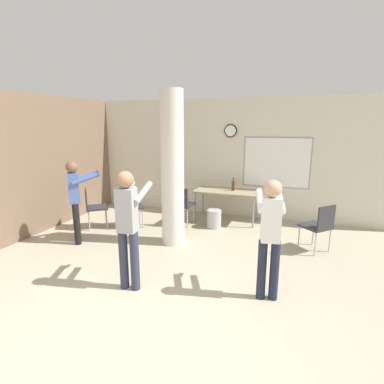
{
  "coord_description": "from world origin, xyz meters",
  "views": [
    {
      "loc": [
        1.48,
        -2.05,
        2.21
      ],
      "look_at": [
        -0.07,
        2.35,
        1.15
      ],
      "focal_mm": 28.0,
      "sensor_mm": 36.0,
      "label": 1
    }
  ],
  "objects_px": {
    "chair_table_left": "(182,203)",
    "person_playing_side": "(270,230)",
    "chair_near_pillar": "(129,204)",
    "folding_table": "(227,193)",
    "chair_mid_room": "(319,224)",
    "person_watching_back": "(76,196)",
    "chair_by_left_wall": "(93,205)",
    "person_playing_front": "(128,221)",
    "bottle_on_table": "(233,186)"
  },
  "relations": [
    {
      "from": "bottle_on_table",
      "to": "person_playing_front",
      "type": "height_order",
      "value": "person_playing_front"
    },
    {
      "from": "chair_table_left",
      "to": "person_playing_front",
      "type": "height_order",
      "value": "person_playing_front"
    },
    {
      "from": "chair_by_left_wall",
      "to": "chair_table_left",
      "type": "relative_size",
      "value": 1.0
    },
    {
      "from": "folding_table",
      "to": "chair_mid_room",
      "type": "distance_m",
      "value": 2.24
    },
    {
      "from": "bottle_on_table",
      "to": "person_watching_back",
      "type": "height_order",
      "value": "person_watching_back"
    },
    {
      "from": "person_playing_side",
      "to": "person_playing_front",
      "type": "bearing_deg",
      "value": -168.34
    },
    {
      "from": "chair_mid_room",
      "to": "chair_near_pillar",
      "type": "height_order",
      "value": "same"
    },
    {
      "from": "folding_table",
      "to": "person_playing_side",
      "type": "relative_size",
      "value": 0.92
    },
    {
      "from": "chair_mid_room",
      "to": "person_playing_front",
      "type": "distance_m",
      "value": 3.3
    },
    {
      "from": "person_playing_side",
      "to": "chair_by_left_wall",
      "type": "bearing_deg",
      "value": 158.39
    },
    {
      "from": "chair_table_left",
      "to": "chair_near_pillar",
      "type": "relative_size",
      "value": 1.0
    },
    {
      "from": "chair_by_left_wall",
      "to": "chair_near_pillar",
      "type": "bearing_deg",
      "value": 24.92
    },
    {
      "from": "chair_table_left",
      "to": "person_playing_side",
      "type": "bearing_deg",
      "value": -47.94
    },
    {
      "from": "person_playing_front",
      "to": "chair_by_left_wall",
      "type": "bearing_deg",
      "value": 137.0
    },
    {
      "from": "chair_near_pillar",
      "to": "chair_table_left",
      "type": "bearing_deg",
      "value": 24.44
    },
    {
      "from": "bottle_on_table",
      "to": "chair_table_left",
      "type": "distance_m",
      "value": 1.25
    },
    {
      "from": "folding_table",
      "to": "chair_mid_room",
      "type": "relative_size",
      "value": 1.65
    },
    {
      "from": "chair_near_pillar",
      "to": "person_playing_side",
      "type": "height_order",
      "value": "person_playing_side"
    },
    {
      "from": "chair_by_left_wall",
      "to": "chair_near_pillar",
      "type": "distance_m",
      "value": 0.75
    },
    {
      "from": "person_watching_back",
      "to": "person_playing_side",
      "type": "bearing_deg",
      "value": -11.36
    },
    {
      "from": "folding_table",
      "to": "chair_near_pillar",
      "type": "distance_m",
      "value": 2.21
    },
    {
      "from": "person_playing_front",
      "to": "person_playing_side",
      "type": "xyz_separation_m",
      "value": [
        1.79,
        0.37,
        -0.04
      ]
    },
    {
      "from": "chair_mid_room",
      "to": "chair_near_pillar",
      "type": "xyz_separation_m",
      "value": [
        -3.81,
        0.07,
        0.0
      ]
    },
    {
      "from": "folding_table",
      "to": "person_playing_front",
      "type": "relative_size",
      "value": 0.88
    },
    {
      "from": "folding_table",
      "to": "chair_table_left",
      "type": "xyz_separation_m",
      "value": [
        -0.86,
        -0.62,
        -0.16
      ]
    },
    {
      "from": "folding_table",
      "to": "chair_by_left_wall",
      "type": "xyz_separation_m",
      "value": [
        -2.59,
        -1.41,
        -0.16
      ]
    },
    {
      "from": "person_watching_back",
      "to": "folding_table",
      "type": "bearing_deg",
      "value": 43.31
    },
    {
      "from": "chair_table_left",
      "to": "folding_table",
      "type": "bearing_deg",
      "value": 35.7
    },
    {
      "from": "bottle_on_table",
      "to": "chair_by_left_wall",
      "type": "relative_size",
      "value": 0.34
    },
    {
      "from": "chair_table_left",
      "to": "person_playing_side",
      "type": "relative_size",
      "value": 0.56
    },
    {
      "from": "chair_by_left_wall",
      "to": "person_playing_side",
      "type": "xyz_separation_m",
      "value": [
        3.8,
        -1.51,
        0.41
      ]
    },
    {
      "from": "bottle_on_table",
      "to": "person_playing_side",
      "type": "distance_m",
      "value": 3.16
    },
    {
      "from": "person_playing_front",
      "to": "person_watching_back",
      "type": "relative_size",
      "value": 1.05
    },
    {
      "from": "chair_table_left",
      "to": "person_watching_back",
      "type": "bearing_deg",
      "value": -132.97
    },
    {
      "from": "bottle_on_table",
      "to": "chair_table_left",
      "type": "relative_size",
      "value": 0.34
    },
    {
      "from": "bottle_on_table",
      "to": "chair_near_pillar",
      "type": "height_order",
      "value": "bottle_on_table"
    },
    {
      "from": "chair_mid_room",
      "to": "person_watching_back",
      "type": "height_order",
      "value": "person_watching_back"
    },
    {
      "from": "chair_table_left",
      "to": "person_playing_side",
      "type": "height_order",
      "value": "person_playing_side"
    },
    {
      "from": "chair_mid_room",
      "to": "person_playing_front",
      "type": "bearing_deg",
      "value": -139.52
    },
    {
      "from": "chair_table_left",
      "to": "chair_mid_room",
      "type": "bearing_deg",
      "value": -11.18
    },
    {
      "from": "bottle_on_table",
      "to": "person_playing_side",
      "type": "xyz_separation_m",
      "value": [
        1.07,
        -2.97,
        0.08
      ]
    },
    {
      "from": "chair_near_pillar",
      "to": "person_watching_back",
      "type": "distance_m",
      "value": 1.26
    },
    {
      "from": "person_watching_back",
      "to": "chair_near_pillar",
      "type": "bearing_deg",
      "value": 68.77
    },
    {
      "from": "person_playing_front",
      "to": "person_playing_side",
      "type": "height_order",
      "value": "person_playing_front"
    },
    {
      "from": "chair_mid_room",
      "to": "chair_near_pillar",
      "type": "distance_m",
      "value": 3.82
    },
    {
      "from": "bottle_on_table",
      "to": "chair_table_left",
      "type": "bearing_deg",
      "value": -146.16
    },
    {
      "from": "chair_near_pillar",
      "to": "person_playing_front",
      "type": "bearing_deg",
      "value": -58.79
    },
    {
      "from": "chair_by_left_wall",
      "to": "chair_mid_room",
      "type": "bearing_deg",
      "value": 3.12
    },
    {
      "from": "bottle_on_table",
      "to": "chair_by_left_wall",
      "type": "height_order",
      "value": "bottle_on_table"
    },
    {
      "from": "chair_near_pillar",
      "to": "person_watching_back",
      "type": "xyz_separation_m",
      "value": [
        -0.43,
        -1.11,
        0.4
      ]
    }
  ]
}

